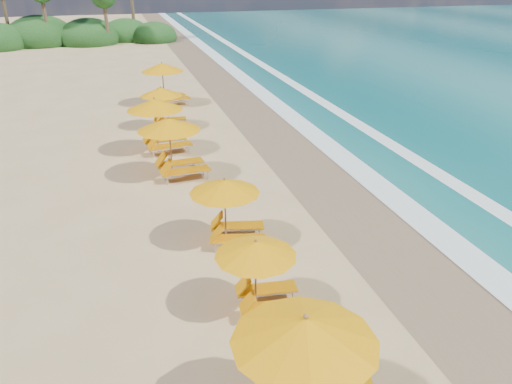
{
  "coord_description": "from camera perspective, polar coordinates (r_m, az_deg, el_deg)",
  "views": [
    {
      "loc": [
        -4.07,
        -14.27,
        7.96
      ],
      "look_at": [
        0.0,
        0.0,
        1.2
      ],
      "focal_mm": 35.26,
      "sensor_mm": 36.0,
      "label": 1
    }
  ],
  "objects": [
    {
      "name": "ground",
      "position": [
        16.84,
        0.0,
        -3.72
      ],
      "size": [
        160.0,
        160.0,
        0.0
      ],
      "primitive_type": "plane",
      "color": "tan",
      "rests_on": "ground"
    },
    {
      "name": "treeline",
      "position": [
        60.47,
        -22.3,
        16.16
      ],
      "size": [
        25.8,
        8.8,
        9.74
      ],
      "color": "#163D14",
      "rests_on": "ground"
    },
    {
      "name": "station_8",
      "position": [
        31.81,
        -10.15,
        12.34
      ],
      "size": [
        3.12,
        2.98,
        2.61
      ],
      "rotation": [
        0.0,
        0.0,
        0.18
      ],
      "color": "olive",
      "rests_on": "ground"
    },
    {
      "name": "station_2",
      "position": [
        9.42,
        6.69,
        -19.18
      ],
      "size": [
        3.3,
        3.21,
        2.64
      ],
      "rotation": [
        0.0,
        0.0,
        -0.28
      ],
      "color": "olive",
      "rests_on": "ground"
    },
    {
      "name": "station_4",
      "position": [
        15.29,
        -2.89,
        -1.69
      ],
      "size": [
        2.65,
        2.54,
        2.18
      ],
      "rotation": [
        0.0,
        0.0,
        -0.21
      ],
      "color": "olive",
      "rests_on": "ground"
    },
    {
      "name": "station_5",
      "position": [
        20.37,
        -9.16,
        5.48
      ],
      "size": [
        2.92,
        2.75,
        2.55
      ],
      "rotation": [
        0.0,
        0.0,
        0.1
      ],
      "color": "olive",
      "rests_on": "ground"
    },
    {
      "name": "surf_foam",
      "position": [
        19.56,
        19.24,
        -0.9
      ],
      "size": [
        4.0,
        160.0,
        0.01
      ],
      "color": "white",
      "rests_on": "ground"
    },
    {
      "name": "station_6",
      "position": [
        23.4,
        -10.8,
        7.88
      ],
      "size": [
        2.97,
        2.8,
        2.56
      ],
      "rotation": [
        0.0,
        0.0,
        0.12
      ],
      "color": "olive",
      "rests_on": "ground"
    },
    {
      "name": "wet_sand",
      "position": [
        18.22,
        12.2,
        -1.99
      ],
      "size": [
        4.0,
        160.0,
        0.01
      ],
      "primitive_type": "cube",
      "color": "#7C654A",
      "rests_on": "ground"
    },
    {
      "name": "station_7",
      "position": [
        27.06,
        -10.27,
        9.72
      ],
      "size": [
        2.52,
        2.36,
        2.21
      ],
      "rotation": [
        0.0,
        0.0,
        -0.09
      ],
      "color": "olive",
      "rests_on": "ground"
    },
    {
      "name": "station_3",
      "position": [
        12.38,
        0.69,
        -8.92
      ],
      "size": [
        2.35,
        2.22,
        2.04
      ],
      "rotation": [
        0.0,
        0.0,
        -0.12
      ],
      "color": "olive",
      "rests_on": "ground"
    }
  ]
}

